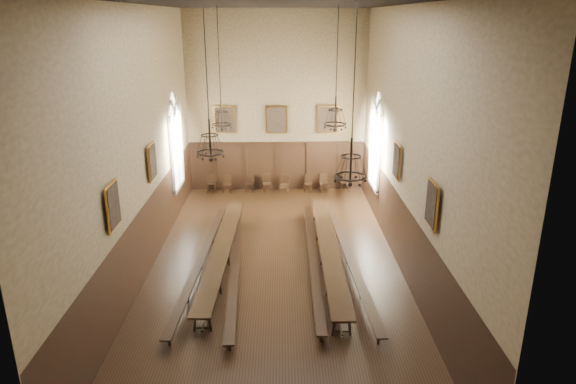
{
  "coord_description": "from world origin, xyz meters",
  "views": [
    {
      "loc": [
        0.22,
        -16.7,
        8.58
      ],
      "look_at": [
        0.48,
        1.5,
        2.37
      ],
      "focal_mm": 32.0,
      "sensor_mm": 36.0,
      "label": 1
    }
  ],
  "objects_px": {
    "chair_5": "(308,187)",
    "bench_left_inner": "(235,262)",
    "chair_1": "(227,187)",
    "chair_4": "(285,187)",
    "chair_0": "(211,186)",
    "chandelier_back_left": "(221,116)",
    "chair_6": "(324,186)",
    "chandelier_front_left": "(210,142)",
    "chandelier_front_right": "(351,166)",
    "chair_3": "(267,186)",
    "bench_right_inner": "(313,259)",
    "chandelier_back_right": "(335,117)",
    "bench_right_outer": "(347,256)",
    "chair_7": "(345,185)",
    "chair_2": "(250,187)",
    "table_left": "(222,256)",
    "table_right": "(328,255)",
    "bench_left_outer": "(201,262)"
  },
  "relations": [
    {
      "from": "chair_0",
      "to": "chair_2",
      "type": "height_order",
      "value": "chair_0"
    },
    {
      "from": "chair_3",
      "to": "chair_7",
      "type": "relative_size",
      "value": 0.94
    },
    {
      "from": "table_left",
      "to": "bench_left_inner",
      "type": "distance_m",
      "value": 0.64
    },
    {
      "from": "table_right",
      "to": "chandelier_front_right",
      "type": "xyz_separation_m",
      "value": [
        0.24,
        -3.16,
        4.28
      ]
    },
    {
      "from": "bench_left_inner",
      "to": "bench_right_outer",
      "type": "bearing_deg",
      "value": 6.08
    },
    {
      "from": "chair_6",
      "to": "chandelier_front_left",
      "type": "height_order",
      "value": "chandelier_front_left"
    },
    {
      "from": "bench_right_inner",
      "to": "chandelier_back_right",
      "type": "xyz_separation_m",
      "value": [
        0.88,
        2.01,
        4.82
      ]
    },
    {
      "from": "chair_6",
      "to": "chandelier_front_right",
      "type": "xyz_separation_m",
      "value": [
        -0.27,
        -11.52,
        4.37
      ]
    },
    {
      "from": "chair_0",
      "to": "chair_7",
      "type": "xyz_separation_m",
      "value": [
        6.91,
        0.09,
        -0.0
      ]
    },
    {
      "from": "chair_0",
      "to": "chandelier_back_right",
      "type": "height_order",
      "value": "chandelier_back_right"
    },
    {
      "from": "chair_5",
      "to": "bench_left_inner",
      "type": "bearing_deg",
      "value": -101.69
    },
    {
      "from": "bench_right_inner",
      "to": "chair_2",
      "type": "relative_size",
      "value": 11.2
    },
    {
      "from": "bench_left_outer",
      "to": "chandelier_back_right",
      "type": "relative_size",
      "value": 2.29
    },
    {
      "from": "bench_right_outer",
      "to": "chair_3",
      "type": "height_order",
      "value": "chair_3"
    },
    {
      "from": "bench_right_inner",
      "to": "chair_7",
      "type": "distance_m",
      "value": 8.79
    },
    {
      "from": "chandelier_front_right",
      "to": "table_left",
      "type": "bearing_deg",
      "value": 141.99
    },
    {
      "from": "chair_7",
      "to": "chandelier_front_left",
      "type": "distance_m",
      "value": 12.97
    },
    {
      "from": "bench_right_outer",
      "to": "chair_7",
      "type": "bearing_deg",
      "value": 83.94
    },
    {
      "from": "bench_left_outer",
      "to": "chandelier_front_left",
      "type": "relative_size",
      "value": 2.31
    },
    {
      "from": "chair_3",
      "to": "chair_7",
      "type": "bearing_deg",
      "value": -7.82
    },
    {
      "from": "table_right",
      "to": "chandelier_front_right",
      "type": "bearing_deg",
      "value": -85.75
    },
    {
      "from": "chair_4",
      "to": "chandelier_back_right",
      "type": "relative_size",
      "value": 0.2
    },
    {
      "from": "chair_1",
      "to": "chandelier_front_left",
      "type": "xyz_separation_m",
      "value": [
        0.73,
        -10.62,
        4.89
      ]
    },
    {
      "from": "chair_0",
      "to": "chair_6",
      "type": "height_order",
      "value": "chair_0"
    },
    {
      "from": "bench_right_outer",
      "to": "chair_0",
      "type": "distance_m",
      "value": 10.22
    },
    {
      "from": "bench_left_outer",
      "to": "chair_4",
      "type": "height_order",
      "value": "chair_4"
    },
    {
      "from": "chair_6",
      "to": "chandelier_back_left",
      "type": "xyz_separation_m",
      "value": [
        -4.5,
        -5.68,
        4.71
      ]
    },
    {
      "from": "chandelier_front_left",
      "to": "chandelier_front_right",
      "type": "height_order",
      "value": "same"
    },
    {
      "from": "table_left",
      "to": "chandelier_back_left",
      "type": "relative_size",
      "value": 2.08
    },
    {
      "from": "bench_right_inner",
      "to": "chandelier_back_right",
      "type": "bearing_deg",
      "value": 66.4
    },
    {
      "from": "chandelier_back_left",
      "to": "chandelier_front_right",
      "type": "xyz_separation_m",
      "value": [
        4.22,
        -5.84,
        -0.34
      ]
    },
    {
      "from": "chair_5",
      "to": "chair_7",
      "type": "bearing_deg",
      "value": 11.17
    },
    {
      "from": "bench_left_inner",
      "to": "bench_right_inner",
      "type": "relative_size",
      "value": 1.03
    },
    {
      "from": "bench_right_outer",
      "to": "chandelier_back_left",
      "type": "bearing_deg",
      "value": 151.09
    },
    {
      "from": "chair_1",
      "to": "chair_2",
      "type": "height_order",
      "value": "chair_2"
    },
    {
      "from": "bench_left_inner",
      "to": "chair_2",
      "type": "relative_size",
      "value": 11.51
    },
    {
      "from": "chair_4",
      "to": "chandelier_back_right",
      "type": "height_order",
      "value": "chandelier_back_right"
    },
    {
      "from": "chair_1",
      "to": "chair_4",
      "type": "height_order",
      "value": "same"
    },
    {
      "from": "chair_7",
      "to": "bench_left_outer",
      "type": "bearing_deg",
      "value": -131.31
    },
    {
      "from": "chair_2",
      "to": "chandelier_back_left",
      "type": "xyz_separation_m",
      "value": [
        -0.66,
        -5.7,
        4.73
      ]
    },
    {
      "from": "chair_3",
      "to": "chair_7",
      "type": "xyz_separation_m",
      "value": [
        4.03,
        0.07,
        0.02
      ]
    },
    {
      "from": "chandelier_back_right",
      "to": "chandelier_back_left",
      "type": "bearing_deg",
      "value": 169.94
    },
    {
      "from": "bench_left_inner",
      "to": "bench_right_inner",
      "type": "xyz_separation_m",
      "value": [
        2.79,
        0.26,
        -0.01
      ]
    },
    {
      "from": "bench_left_inner",
      "to": "chair_4",
      "type": "relative_size",
      "value": 11.77
    },
    {
      "from": "chair_5",
      "to": "bench_right_outer",
      "type": "bearing_deg",
      "value": -75.21
    },
    {
      "from": "chair_6",
      "to": "chandelier_back_left",
      "type": "height_order",
      "value": "chandelier_back_left"
    },
    {
      "from": "bench_left_inner",
      "to": "table_left",
      "type": "bearing_deg",
      "value": 141.9
    },
    {
      "from": "chair_2",
      "to": "chandelier_front_right",
      "type": "bearing_deg",
      "value": -59.39
    },
    {
      "from": "chair_3",
      "to": "chandelier_front_left",
      "type": "relative_size",
      "value": 0.21
    },
    {
      "from": "chair_0",
      "to": "chandelier_back_left",
      "type": "xyz_separation_m",
      "value": [
        1.33,
        -5.66,
        4.7
      ]
    }
  ]
}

